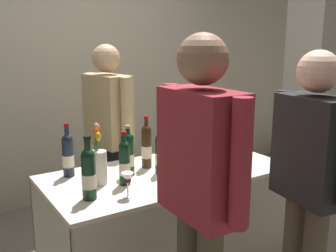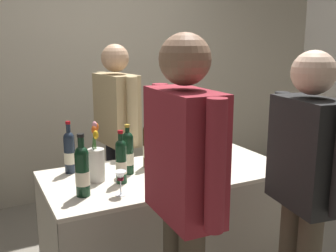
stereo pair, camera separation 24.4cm
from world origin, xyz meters
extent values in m
cube|color=#B2A893|center=(0.00, 1.77, 1.34)|extent=(7.87, 0.12, 2.68)
cube|color=beige|center=(0.00, 0.00, 0.76)|extent=(1.57, 0.77, 0.02)
cube|color=#ABA392|center=(0.00, 0.38, 0.37)|extent=(1.57, 0.01, 0.74)
cube|color=#ABA392|center=(0.78, 0.00, 0.37)|extent=(0.01, 0.77, 0.74)
cylinder|color=#38230F|center=(-0.08, 0.14, 0.90)|extent=(0.07, 0.07, 0.26)
sphere|color=#38230F|center=(-0.08, 0.14, 1.02)|extent=(0.07, 0.07, 0.07)
cylinder|color=#38230F|center=(-0.08, 0.14, 1.06)|extent=(0.03, 0.03, 0.08)
cylinder|color=maroon|center=(-0.08, 0.14, 1.11)|extent=(0.03, 0.03, 0.02)
cylinder|color=beige|center=(-0.08, 0.14, 0.88)|extent=(0.07, 0.07, 0.08)
cylinder|color=#192333|center=(-0.57, 0.26, 0.89)|extent=(0.07, 0.07, 0.23)
sphere|color=#192333|center=(-0.57, 0.26, 1.00)|extent=(0.07, 0.07, 0.07)
cylinder|color=#192333|center=(-0.57, 0.26, 1.05)|extent=(0.03, 0.03, 0.09)
cylinder|color=maroon|center=(-0.57, 0.26, 1.10)|extent=(0.03, 0.03, 0.02)
cylinder|color=beige|center=(-0.57, 0.26, 0.87)|extent=(0.07, 0.07, 0.07)
cylinder|color=black|center=(-0.60, -0.15, 0.89)|extent=(0.08, 0.08, 0.24)
sphere|color=black|center=(-0.60, -0.15, 1.01)|extent=(0.07, 0.07, 0.07)
cylinder|color=black|center=(-0.60, -0.15, 1.05)|extent=(0.03, 0.03, 0.09)
cylinder|color=black|center=(-0.60, -0.15, 1.11)|extent=(0.04, 0.04, 0.02)
cylinder|color=beige|center=(-0.60, -0.15, 0.87)|extent=(0.08, 0.08, 0.08)
cylinder|color=black|center=(0.52, 0.11, 0.90)|extent=(0.07, 0.07, 0.26)
sphere|color=black|center=(0.52, 0.11, 1.02)|extent=(0.07, 0.07, 0.07)
cylinder|color=black|center=(0.52, 0.11, 1.06)|extent=(0.03, 0.03, 0.07)
cylinder|color=#B7932D|center=(0.52, 0.11, 1.10)|extent=(0.03, 0.03, 0.02)
cylinder|color=beige|center=(0.52, 0.11, 0.88)|extent=(0.07, 0.07, 0.08)
cylinder|color=black|center=(-0.25, 0.07, 0.89)|extent=(0.07, 0.07, 0.24)
sphere|color=black|center=(-0.25, 0.07, 1.01)|extent=(0.07, 0.07, 0.07)
cylinder|color=black|center=(-0.25, 0.07, 1.04)|extent=(0.03, 0.03, 0.07)
cylinder|color=#B7932D|center=(-0.25, 0.07, 1.08)|extent=(0.03, 0.03, 0.02)
cylinder|color=beige|center=(-0.25, 0.07, 0.87)|extent=(0.07, 0.07, 0.08)
cylinder|color=#192333|center=(0.27, -0.03, 0.89)|extent=(0.07, 0.07, 0.24)
sphere|color=#192333|center=(0.27, -0.03, 1.01)|extent=(0.06, 0.06, 0.06)
cylinder|color=#192333|center=(0.27, -0.03, 1.04)|extent=(0.03, 0.03, 0.07)
cylinder|color=black|center=(0.27, -0.03, 1.08)|extent=(0.03, 0.03, 0.02)
cylinder|color=beige|center=(0.27, -0.03, 0.87)|extent=(0.07, 0.07, 0.08)
cylinder|color=black|center=(-0.34, -0.06, 0.89)|extent=(0.06, 0.06, 0.23)
sphere|color=black|center=(-0.34, -0.06, 1.00)|extent=(0.06, 0.06, 0.06)
cylinder|color=black|center=(-0.34, -0.06, 1.04)|extent=(0.03, 0.03, 0.07)
cylinder|color=maroon|center=(-0.34, -0.06, 1.08)|extent=(0.03, 0.03, 0.02)
cylinder|color=beige|center=(-0.34, -0.06, 0.87)|extent=(0.07, 0.07, 0.07)
cylinder|color=black|center=(-0.06, -0.01, 0.88)|extent=(0.07, 0.07, 0.23)
sphere|color=black|center=(-0.06, -0.01, 1.00)|extent=(0.06, 0.06, 0.06)
cylinder|color=black|center=(-0.06, -0.01, 1.03)|extent=(0.03, 0.03, 0.07)
cylinder|color=black|center=(-0.06, -0.01, 1.07)|extent=(0.03, 0.03, 0.02)
cylinder|color=beige|center=(-0.06, -0.01, 0.86)|extent=(0.07, 0.07, 0.07)
cylinder|color=silver|center=(-0.41, -0.23, 0.77)|extent=(0.06, 0.06, 0.00)
cylinder|color=silver|center=(-0.41, -0.23, 0.81)|extent=(0.01, 0.01, 0.08)
cone|color=silver|center=(-0.41, -0.23, 0.88)|extent=(0.07, 0.07, 0.06)
cylinder|color=#590C19|center=(-0.41, -0.23, 0.86)|extent=(0.04, 0.04, 0.01)
cylinder|color=silver|center=(0.38, 0.24, 0.77)|extent=(0.07, 0.07, 0.00)
cylinder|color=silver|center=(0.38, 0.24, 0.80)|extent=(0.01, 0.01, 0.06)
cone|color=silver|center=(0.38, 0.24, 0.87)|extent=(0.08, 0.08, 0.07)
cylinder|color=#590C19|center=(0.38, 0.24, 0.85)|extent=(0.04, 0.04, 0.02)
cylinder|color=silver|center=(-0.47, 0.03, 0.87)|extent=(0.10, 0.10, 0.20)
cylinder|color=#38722D|center=(-0.47, 0.05, 0.98)|extent=(0.04, 0.03, 0.22)
ellipsoid|color=#E05B1E|center=(-0.45, 0.06, 1.10)|extent=(0.03, 0.03, 0.05)
cylinder|color=#38722D|center=(-0.48, 0.03, 0.96)|extent=(0.03, 0.04, 0.19)
ellipsoid|color=gold|center=(-0.47, 0.01, 1.06)|extent=(0.03, 0.03, 0.05)
cylinder|color=#38722D|center=(-0.47, 0.06, 0.99)|extent=(0.04, 0.01, 0.24)
ellipsoid|color=pink|center=(-0.46, 0.06, 1.11)|extent=(0.03, 0.03, 0.05)
cylinder|color=#38722D|center=(-0.46, 0.04, 0.98)|extent=(0.01, 0.03, 0.21)
ellipsoid|color=#E05B1E|center=(-0.47, 0.05, 1.08)|extent=(0.03, 0.03, 0.05)
cube|color=silver|center=(-0.08, -0.18, 0.84)|extent=(0.16, 0.09, 0.15)
cylinder|color=black|center=(-0.09, 0.84, 0.39)|extent=(0.12, 0.12, 0.79)
cylinder|color=black|center=(-0.07, 0.67, 0.39)|extent=(0.12, 0.12, 0.79)
cube|color=tan|center=(-0.08, 0.75, 1.06)|extent=(0.26, 0.45, 0.56)
sphere|color=tan|center=(-0.08, 0.75, 1.47)|extent=(0.22, 0.22, 0.22)
cylinder|color=tan|center=(-0.11, 1.01, 1.09)|extent=(0.08, 0.08, 0.51)
cylinder|color=tan|center=(-0.04, 0.50, 1.09)|extent=(0.08, 0.08, 0.51)
cube|color=maroon|center=(-0.27, -0.70, 1.10)|extent=(0.22, 0.44, 0.58)
sphere|color=#8C664C|center=(-0.27, -0.70, 1.52)|extent=(0.22, 0.22, 0.22)
cylinder|color=maroon|center=(-0.28, -0.96, 1.13)|extent=(0.08, 0.08, 0.53)
cylinder|color=maroon|center=(-0.26, -0.44, 1.13)|extent=(0.08, 0.08, 0.53)
cube|color=black|center=(0.37, -0.80, 1.05)|extent=(0.27, 0.42, 0.55)
sphere|color=beige|center=(0.37, -0.80, 1.45)|extent=(0.21, 0.21, 0.21)
cylinder|color=black|center=(0.41, -0.56, 1.07)|extent=(0.08, 0.08, 0.51)
camera|label=1|loc=(-1.29, -2.01, 1.60)|focal=41.27mm
camera|label=2|loc=(-1.08, -2.13, 1.60)|focal=41.27mm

